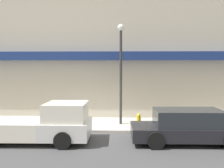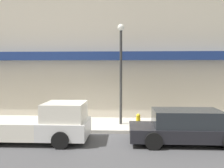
{
  "view_description": "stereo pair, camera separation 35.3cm",
  "coord_description": "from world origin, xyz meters",
  "px_view_note": "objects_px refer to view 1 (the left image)",
  "views": [
    {
      "loc": [
        1.13,
        -12.01,
        3.12
      ],
      "look_at": [
        0.81,
        1.33,
        2.36
      ],
      "focal_mm": 40.0,
      "sensor_mm": 36.0,
      "label": 1
    },
    {
      "loc": [
        1.48,
        -12.0,
        3.12
      ],
      "look_at": [
        0.81,
        1.33,
        2.36
      ],
      "focal_mm": 40.0,
      "sensor_mm": 36.0,
      "label": 2
    }
  ],
  "objects_px": {
    "parked_car": "(188,126)",
    "street_lamp": "(121,62)",
    "pickup_truck": "(40,125)",
    "fire_hydrant": "(139,121)"
  },
  "relations": [
    {
      "from": "fire_hydrant",
      "to": "street_lamp",
      "type": "bearing_deg",
      "value": 128.37
    },
    {
      "from": "street_lamp",
      "to": "fire_hydrant",
      "type": "bearing_deg",
      "value": -51.63
    },
    {
      "from": "fire_hydrant",
      "to": "pickup_truck",
      "type": "bearing_deg",
      "value": -157.9
    },
    {
      "from": "fire_hydrant",
      "to": "street_lamp",
      "type": "xyz_separation_m",
      "value": [
        -0.89,
        1.12,
        3.01
      ]
    },
    {
      "from": "parked_car",
      "to": "street_lamp",
      "type": "xyz_separation_m",
      "value": [
        -2.83,
        2.91,
        2.85
      ]
    },
    {
      "from": "pickup_truck",
      "to": "street_lamp",
      "type": "distance_m",
      "value": 5.36
    },
    {
      "from": "parked_car",
      "to": "street_lamp",
      "type": "height_order",
      "value": "street_lamp"
    },
    {
      "from": "fire_hydrant",
      "to": "street_lamp",
      "type": "distance_m",
      "value": 3.33
    },
    {
      "from": "fire_hydrant",
      "to": "street_lamp",
      "type": "height_order",
      "value": "street_lamp"
    },
    {
      "from": "pickup_truck",
      "to": "parked_car",
      "type": "bearing_deg",
      "value": -1.55
    }
  ]
}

